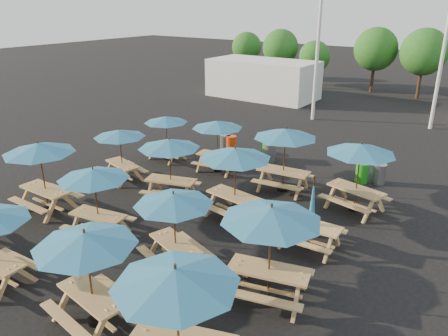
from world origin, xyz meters
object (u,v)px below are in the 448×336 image
Objects in this scene: picnic_unit_12 at (176,283)px; waste_bin_3 at (270,153)px; picnic_unit_14 at (311,219)px; waste_bin_1 at (231,144)px; picnic_unit_2 at (120,136)px; picnic_unit_3 at (166,122)px; picnic_unit_11 at (285,136)px; picnic_unit_8 at (86,244)px; waste_bin_2 at (268,150)px; picnic_unit_6 at (169,147)px; picnic_unit_15 at (360,152)px; waste_bin_0 at (225,143)px; waste_bin_5 at (379,174)px; picnic_unit_9 at (174,203)px; picnic_unit_13 at (271,219)px; picnic_unit_1 at (39,152)px; picnic_unit_7 at (217,127)px; waste_bin_4 at (362,173)px; picnic_unit_10 at (235,157)px; picnic_unit_5 at (94,178)px.

picnic_unit_12 is 3.63× the size of waste_bin_3.
picnic_unit_14 is 9.09m from waste_bin_1.
picnic_unit_2 reaches higher than picnic_unit_3.
picnic_unit_11 is at bearing -51.72° from waste_bin_3.
picnic_unit_8 is 12.42m from waste_bin_2.
picnic_unit_6 is at bearing -78.33° from waste_bin_1.
picnic_unit_3 is at bearing 108.03° from picnic_unit_2.
waste_bin_0 is (-7.47, 2.69, -1.76)m from picnic_unit_15.
waste_bin_5 is at bearing 47.45° from picnic_unit_2.
picnic_unit_15 is (2.85, 6.32, 0.21)m from picnic_unit_9.
picnic_unit_6 is 6.62m from picnic_unit_13.
picnic_unit_1 is 8.84m from picnic_unit_13.
picnic_unit_12 is (2.63, -9.27, -0.00)m from picnic_unit_11.
picnic_unit_6 is at bearing -134.73° from waste_bin_5.
picnic_unit_8 is at bearing -70.26° from waste_bin_1.
picnic_unit_1 is 7.12m from picnic_unit_7.
waste_bin_4 is (-0.36, 11.84, -1.79)m from picnic_unit_12.
picnic_unit_9 is 3.23× the size of waste_bin_4.
picnic_unit_3 is 8.86m from waste_bin_4.
picnic_unit_15 reaches higher than picnic_unit_7.
picnic_unit_7 reaches higher than waste_bin_2.
picnic_unit_1 is 12.92m from waste_bin_5.
picnic_unit_8 reaches higher than picnic_unit_9.
picnic_unit_9 is 3.44m from picnic_unit_10.
picnic_unit_10 is 0.95× the size of picnic_unit_15.
picnic_unit_15 is at bearing 37.02° from picnic_unit_5.
picnic_unit_12 is (2.90, -6.28, 0.01)m from picnic_unit_10.
picnic_unit_14 is at bearing -51.12° from waste_bin_2.
waste_bin_2 is (2.26, 0.25, 0.00)m from waste_bin_0.
picnic_unit_15 is (6.23, -0.31, 0.19)m from picnic_unit_7.
picnic_unit_3 is 10.92m from picnic_unit_13.
waste_bin_1 and waste_bin_4 have the same top height.
picnic_unit_7 is 2.92× the size of waste_bin_1.
picnic_unit_5 is 0.94× the size of picnic_unit_11.
picnic_unit_2 is 1.00× the size of picnic_unit_5.
picnic_unit_3 is at bearing -168.64° from picnic_unit_15.
waste_bin_4 is (-0.64, 2.65, -1.76)m from picnic_unit_15.
picnic_unit_5 is 9.36m from waste_bin_0.
picnic_unit_7 is (2.61, 3.09, 0.08)m from picnic_unit_2.
picnic_unit_5 is at bearing -120.44° from waste_bin_4.
picnic_unit_14 is 3.46m from picnic_unit_15.
picnic_unit_8 is at bearing -52.41° from picnic_unit_3.
picnic_unit_3 is 0.84× the size of picnic_unit_8.
picnic_unit_15 is at bearing -19.80° from waste_bin_0.
waste_bin_2 is 1.00× the size of waste_bin_3.
waste_bin_3 is (3.88, 5.47, -1.48)m from picnic_unit_2.
picnic_unit_5 is 3.02× the size of waste_bin_3.
picnic_unit_10 is (-0.29, 6.24, 0.11)m from picnic_unit_8.
waste_bin_2 is at bearing 162.92° from picnic_unit_15.
picnic_unit_8 reaches higher than picnic_unit_2.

